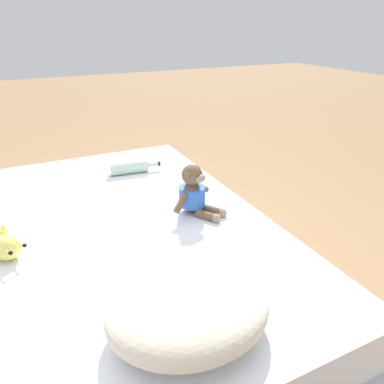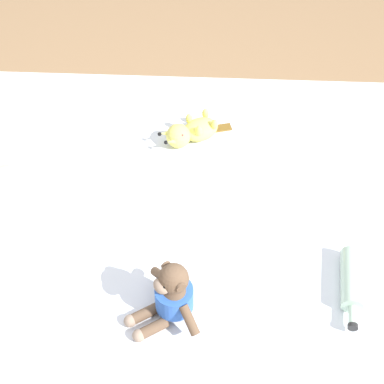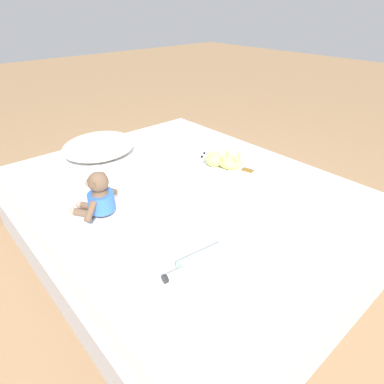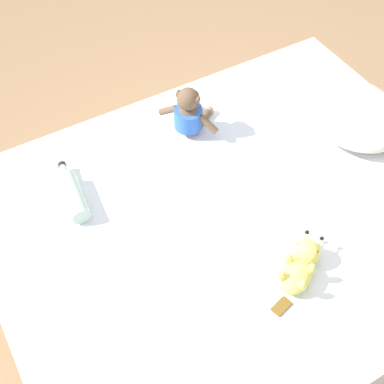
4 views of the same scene
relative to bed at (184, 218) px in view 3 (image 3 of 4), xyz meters
name	(u,v)px [view 3 (image 3 of 4)]	position (x,y,z in m)	size (l,w,h in m)	color
ground_plane	(185,245)	(0.00, 0.00, -0.21)	(16.00, 16.00, 0.00)	#93704C
bed	(184,218)	(0.00, 0.00, 0.00)	(1.58, 1.95, 0.42)	#B2B2B7
pillow	(99,146)	(-0.16, 0.68, 0.29)	(0.50, 0.43, 0.14)	beige
plush_monkey	(99,198)	(-0.49, 0.04, 0.31)	(0.26, 0.25, 0.24)	brown
plush_yellow_creature	(223,160)	(0.34, 0.02, 0.26)	(0.21, 0.31, 0.10)	#EAE066
glass_bottle	(204,260)	(-0.36, -0.55, 0.25)	(0.30, 0.10, 0.07)	#B2D1B7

